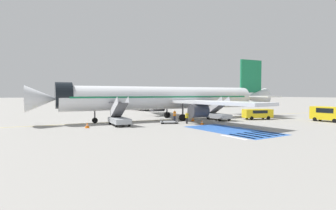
{
  "coord_description": "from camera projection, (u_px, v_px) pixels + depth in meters",
  "views": [
    {
      "loc": [
        -24.25,
        -38.46,
        4.51
      ],
      "look_at": [
        -1.91,
        -2.52,
        2.67
      ],
      "focal_mm": 28.0,
      "sensor_mm": 36.0,
      "label": 1
    }
  ],
  "objects": [
    {
      "name": "ground_plane",
      "position": [
        170.0,
        120.0,
        45.62
      ],
      "size": [
        600.0,
        600.0,
        0.0
      ],
      "primitive_type": "plane",
      "color": "gray"
    },
    {
      "name": "apron_leadline_yellow",
      "position": [
        166.0,
        120.0,
        45.33
      ],
      "size": [
        78.04,
        8.3,
        0.01
      ],
      "primitive_type": "cube",
      "rotation": [
        0.0,
        0.0,
        1.47
      ],
      "color": "gold",
      "rests_on": "ground_plane"
    },
    {
      "name": "apron_stand_patch_blue",
      "position": [
        232.0,
        130.0,
        32.14
      ],
      "size": [
        5.99,
        12.2,
        0.01
      ],
      "primitive_type": "cube",
      "color": "#2856A8",
      "rests_on": "ground_plane"
    },
    {
      "name": "apron_walkway_bar_0",
      "position": [
        233.0,
        137.0,
        27.04
      ],
      "size": [
        0.44,
        3.6,
        0.01
      ],
      "primitive_type": "cube",
      "color": "silver",
      "rests_on": "ground_plane"
    },
    {
      "name": "apron_walkway_bar_1",
      "position": [
        242.0,
        136.0,
        27.67
      ],
      "size": [
        0.44,
        3.6,
        0.01
      ],
      "primitive_type": "cube",
      "color": "silver",
      "rests_on": "ground_plane"
    },
    {
      "name": "apron_walkway_bar_2",
      "position": [
        249.0,
        135.0,
        28.31
      ],
      "size": [
        0.44,
        3.6,
        0.01
      ],
      "primitive_type": "cube",
      "color": "silver",
      "rests_on": "ground_plane"
    },
    {
      "name": "apron_walkway_bar_3",
      "position": [
        257.0,
        134.0,
        28.94
      ],
      "size": [
        0.44,
        3.6,
        0.01
      ],
      "primitive_type": "cube",
      "color": "silver",
      "rests_on": "ground_plane"
    },
    {
      "name": "apron_walkway_bar_4",
      "position": [
        264.0,
        134.0,
        29.57
      ],
      "size": [
        0.44,
        3.6,
        0.01
      ],
      "primitive_type": "cube",
      "color": "silver",
      "rests_on": "ground_plane"
    },
    {
      "name": "apron_walkway_bar_5",
      "position": [
        271.0,
        133.0,
        30.21
      ],
      "size": [
        0.44,
        3.6,
        0.01
      ],
      "primitive_type": "cube",
      "color": "silver",
      "rests_on": "ground_plane"
    },
    {
      "name": "airliner",
      "position": [
        169.0,
        98.0,
        45.47
      ],
      "size": [
        44.57,
        36.6,
        11.36
      ],
      "rotation": [
        0.0,
        0.0,
        1.47
      ],
      "color": "silver",
      "rests_on": "ground_plane"
    },
    {
      "name": "boarding_stairs_forward",
      "position": [
        119.0,
        118.0,
        37.13
      ],
      "size": [
        2.68,
        5.4,
        4.11
      ],
      "rotation": [
        0.0,
        0.0,
        -0.1
      ],
      "color": "#ADB2BA",
      "rests_on": "ground_plane"
    },
    {
      "name": "boarding_stairs_aft",
      "position": [
        218.0,
        114.0,
        44.66
      ],
      "size": [
        2.68,
        5.4,
        4.02
      ],
      "rotation": [
        0.0,
        0.0,
        -0.1
      ],
      "color": "#ADB2BA",
      "rests_on": "ground_plane"
    },
    {
      "name": "fuel_tanker",
      "position": [
        143.0,
        104.0,
        70.16
      ],
      "size": [
        3.42,
        9.16,
        3.53
      ],
      "rotation": [
        0.0,
        0.0,
        0.11
      ],
      "color": "#38383D",
      "rests_on": "ground_plane"
    },
    {
      "name": "service_van_0",
      "position": [
        257.0,
        113.0,
        45.81
      ],
      "size": [
        5.38,
        3.53,
        1.78
      ],
      "rotation": [
        0.0,
        0.0,
        1.2
      ],
      "color": "yellow",
      "rests_on": "ground_plane"
    },
    {
      "name": "service_van_1",
      "position": [
        327.0,
        113.0,
        42.07
      ],
      "size": [
        2.11,
        4.84,
        2.41
      ],
      "rotation": [
        0.0,
        0.0,
        3.18
      ],
      "color": "yellow",
      "rests_on": "ground_plane"
    },
    {
      "name": "baggage_cart",
      "position": [
        169.0,
        122.0,
        39.55
      ],
      "size": [
        2.99,
        2.48,
        0.87
      ],
      "rotation": [
        0.0,
        0.0,
        1.12
      ],
      "color": "gray",
      "rests_on": "ground_plane"
    },
    {
      "name": "ground_crew_0",
      "position": [
        175.0,
        115.0,
        42.16
      ],
      "size": [
        0.48,
        0.37,
        1.86
      ],
      "rotation": [
        0.0,
        0.0,
        2.79
      ],
      "color": "#191E38",
      "rests_on": "ground_plane"
    },
    {
      "name": "ground_crew_1",
      "position": [
        187.0,
        117.0,
        39.22
      ],
      "size": [
        0.44,
        0.25,
        1.78
      ],
      "rotation": [
        0.0,
        0.0,
        3.09
      ],
      "color": "#2D2D33",
      "rests_on": "ground_plane"
    },
    {
      "name": "traffic_cone_0",
      "position": [
        193.0,
        119.0,
        42.9
      ],
      "size": [
        0.6,
        0.6,
        0.67
      ],
      "color": "orange",
      "rests_on": "ground_plane"
    },
    {
      "name": "traffic_cone_1",
      "position": [
        87.0,
        125.0,
        34.38
      ],
      "size": [
        0.63,
        0.63,
        0.7
      ],
      "color": "orange",
      "rests_on": "ground_plane"
    },
    {
      "name": "traffic_cone_2",
      "position": [
        202.0,
        122.0,
        38.08
      ],
      "size": [
        0.57,
        0.57,
        0.63
      ],
      "color": "orange",
      "rests_on": "ground_plane"
    }
  ]
}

